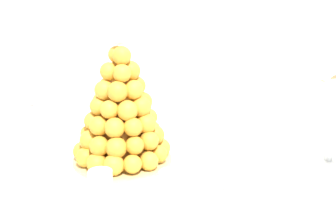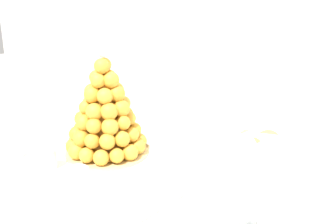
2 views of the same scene
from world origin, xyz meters
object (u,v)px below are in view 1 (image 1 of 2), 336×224
Objects in this scene: creme_brulee_ramekin at (34,167)px; macaron_goblet at (334,113)px; wine_glass at (29,98)px; dessert_cup_centre at (172,184)px; dessert_cup_left at (26,191)px; croquembouche at (121,113)px; serving_tray at (134,175)px; dessert_cup_mid_right at (238,181)px; dessert_cup_mid_left at (101,184)px.

macaron_goblet is at bearing -0.62° from creme_brulee_ramekin.
macaron_goblet reaches higher than wine_glass.
dessert_cup_centre reaches higher than creme_brulee_ramekin.
croquembouche is at bearing 42.73° from dessert_cup_left.
macaron_goblet reaches higher than serving_tray.
creme_brulee_ramekin is at bearing 162.40° from dessert_cup_mid_right.
dessert_cup_left is 0.14m from creme_brulee_ramekin.
dessert_cup_mid_left reaches higher than dessert_cup_mid_right.
serving_tray is 6.41× the size of creme_brulee_ramekin.
croquembouche is at bearing 106.98° from serving_tray.
serving_tray is 2.68× the size of macaron_goblet.
macaron_goblet is 1.40× the size of wine_glass.
creme_brulee_ramekin is at bearing -79.29° from wine_glass.
dessert_cup_mid_left reaches higher than dessert_cup_centre.
dessert_cup_left is at bearing -154.79° from serving_tray.
dessert_cup_left is 0.30m from dessert_cup_centre.
dessert_cup_mid_right is 0.26× the size of macaron_goblet.
dessert_cup_centre is at bearing -161.48° from macaron_goblet.
croquembouche reaches higher than dessert_cup_mid_right.
dessert_cup_centre is (0.30, -0.00, -0.00)m from dessert_cup_left.
dessert_cup_centre is (0.15, -0.01, -0.00)m from dessert_cup_mid_left.
serving_tray is 10.22× the size of dessert_cup_left.
serving_tray is 3.75× the size of wine_glass.
croquembouche reaches higher than dessert_cup_left.
croquembouche is at bearing 74.59° from dessert_cup_mid_left.
dessert_cup_left and dessert_cup_mid_left have the same top height.
macaron_goblet is (0.57, 0.13, 0.10)m from dessert_cup_mid_left.
creme_brulee_ramekin is 0.27m from wine_glass.
creme_brulee_ramekin is at bearing 93.19° from dessert_cup_left.
dessert_cup_mid_right reaches higher than creme_brulee_ramekin.
croquembouche is 0.52m from macaron_goblet.
serving_tray is at bearing 25.21° from dessert_cup_left.
serving_tray is 0.24m from creme_brulee_ramekin.
croquembouche is 0.32m from dessert_cup_mid_right.
dessert_cup_mid_left reaches higher than creme_brulee_ramekin.
macaron_goblet is at bearing 18.52° from dessert_cup_centre.
serving_tray is at bearing -45.66° from wine_glass.
dessert_cup_mid_right is (0.14, 0.00, -0.00)m from dessert_cup_centre.
macaron_goblet is at bearing 10.75° from dessert_cup_left.
creme_brulee_ramekin is 0.58× the size of wine_glass.
serving_tray is at bearing -9.45° from creme_brulee_ramekin.
croquembouche is 3.53× the size of creme_brulee_ramekin.
serving_tray is 10.67× the size of dessert_cup_mid_left.
wine_glass is at bearing 142.00° from dessert_cup_mid_right.
dessert_cup_mid_left is at bearing -61.53° from wine_glass.
creme_brulee_ramekin is at bearing 140.01° from dessert_cup_mid_left.
dessert_cup_mid_right is 0.32m from macaron_goblet.
serving_tray is 0.14m from dessert_cup_centre.
dessert_cup_mid_left is 0.29m from dessert_cup_mid_right.
macaron_goblet reaches higher than dessert_cup_centre.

